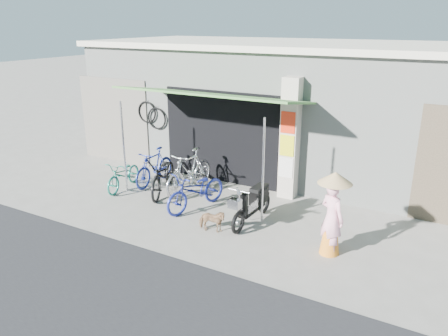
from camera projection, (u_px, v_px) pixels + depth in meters
The scene contains 13 objects.
ground at pixel (210, 226), 9.52m from camera, with size 80.00×80.00×0.00m, color gray.
bicycle_shop at pixel (296, 105), 13.14m from camera, with size 12.30×5.30×3.66m.
shop_pillar at pixel (290, 139), 10.66m from camera, with size 0.42×0.44×3.00m.
awning at pixel (211, 96), 10.47m from camera, with size 4.60×1.88×2.72m.
neighbour_left at pixel (114, 120), 13.55m from camera, with size 2.60×0.06×2.60m, color #6B665B.
bike_teal at pixel (124, 175), 11.48m from camera, with size 0.52×1.50×0.79m, color #1B7C67.
bike_blue at pixel (154, 167), 11.80m from camera, with size 0.46×1.63×0.98m, color navy.
bike_black at pixel (163, 175), 11.16m from camera, with size 0.66×1.90×1.00m, color black.
bike_silver at pixel (190, 171), 11.20m from camera, with size 0.53×1.88×1.13m, color silver.
bike_navy at pixel (196, 190), 10.23m from camera, with size 0.62×1.77×0.93m, color navy.
street_dog at pixel (212, 221), 9.16m from camera, with size 0.27×0.60×0.51m, color tan.
moped at pixel (253, 204), 9.55m from camera, with size 0.49×1.71×0.97m.
nun at pixel (332, 214), 8.13m from camera, with size 0.64×0.64×1.65m.
Camera 1 is at (4.48, -7.36, 4.25)m, focal length 35.00 mm.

